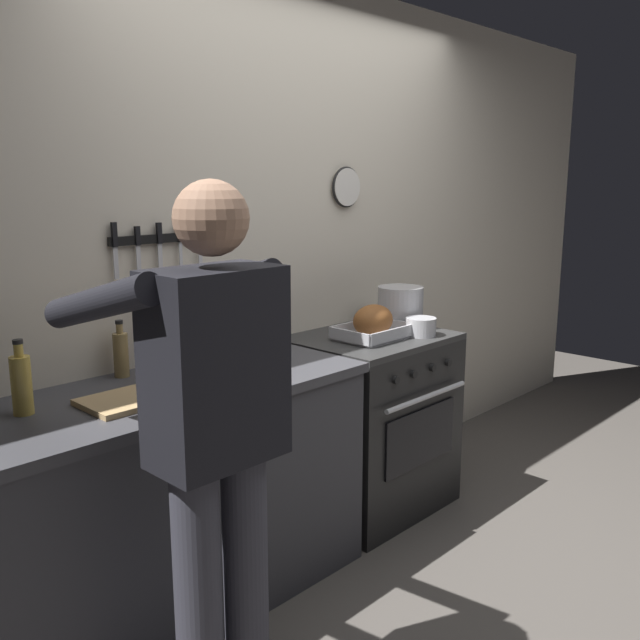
# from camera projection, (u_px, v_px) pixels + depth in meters

# --- Properties ---
(ground_plane) EXTENTS (8.00, 8.00, 0.00)m
(ground_plane) POSITION_uv_depth(u_px,v_px,m) (523.00, 601.00, 2.74)
(ground_plane) COLOR #4C4742
(wall_back) EXTENTS (6.00, 0.13, 2.60)m
(wall_back) POSITION_uv_depth(u_px,v_px,m) (288.00, 253.00, 3.40)
(wall_back) COLOR beige
(wall_back) RESTS_ON ground
(counter_block) EXTENTS (2.03, 0.65, 0.90)m
(counter_block) POSITION_uv_depth(u_px,v_px,m) (118.00, 519.00, 2.48)
(counter_block) COLOR #38383D
(counter_block) RESTS_ON ground
(stove) EXTENTS (0.76, 0.67, 0.90)m
(stove) POSITION_uv_depth(u_px,v_px,m) (370.00, 422.00, 3.48)
(stove) COLOR black
(stove) RESTS_ON ground
(person_cook) EXTENTS (0.51, 0.63, 1.66)m
(person_cook) POSITION_uv_depth(u_px,v_px,m) (213.00, 428.00, 1.98)
(person_cook) COLOR #383842
(person_cook) RESTS_ON ground
(roasting_pan) EXTENTS (0.35, 0.26, 0.17)m
(roasting_pan) POSITION_uv_depth(u_px,v_px,m) (373.00, 324.00, 3.31)
(roasting_pan) COLOR #B7B7BC
(roasting_pan) RESTS_ON stove
(stock_pot) EXTENTS (0.24, 0.24, 0.22)m
(stock_pot) POSITION_uv_depth(u_px,v_px,m) (400.00, 307.00, 3.55)
(stock_pot) COLOR #B7B7BC
(stock_pot) RESTS_ON stove
(saucepan) EXTENTS (0.15, 0.15, 0.09)m
(saucepan) POSITION_uv_depth(u_px,v_px,m) (421.00, 327.00, 3.38)
(saucepan) COLOR #B7B7BC
(saucepan) RESTS_ON stove
(cutting_board) EXTENTS (0.36, 0.24, 0.02)m
(cutting_board) POSITION_uv_depth(u_px,v_px,m) (136.00, 398.00, 2.38)
(cutting_board) COLOR tan
(cutting_board) RESTS_ON counter_block
(bottle_wine_red) EXTENTS (0.07, 0.07, 0.31)m
(bottle_wine_red) POSITION_uv_depth(u_px,v_px,m) (169.00, 339.00, 2.75)
(bottle_wine_red) COLOR #47141E
(bottle_wine_red) RESTS_ON counter_block
(bottle_vinegar) EXTENTS (0.06, 0.06, 0.23)m
(bottle_vinegar) POSITION_uv_depth(u_px,v_px,m) (121.00, 353.00, 2.66)
(bottle_vinegar) COLOR #997F4C
(bottle_vinegar) RESTS_ON counter_block
(bottle_soy_sauce) EXTENTS (0.05, 0.05, 0.20)m
(bottle_soy_sauce) POSITION_uv_depth(u_px,v_px,m) (168.00, 359.00, 2.63)
(bottle_soy_sauce) COLOR black
(bottle_soy_sauce) RESTS_ON counter_block
(bottle_cooking_oil) EXTENTS (0.07, 0.07, 0.25)m
(bottle_cooking_oil) POSITION_uv_depth(u_px,v_px,m) (21.00, 383.00, 2.23)
(bottle_cooking_oil) COLOR gold
(bottle_cooking_oil) RESTS_ON counter_block
(bottle_hot_sauce) EXTENTS (0.05, 0.05, 0.20)m
(bottle_hot_sauce) POSITION_uv_depth(u_px,v_px,m) (205.00, 352.00, 2.73)
(bottle_hot_sauce) COLOR red
(bottle_hot_sauce) RESTS_ON counter_block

